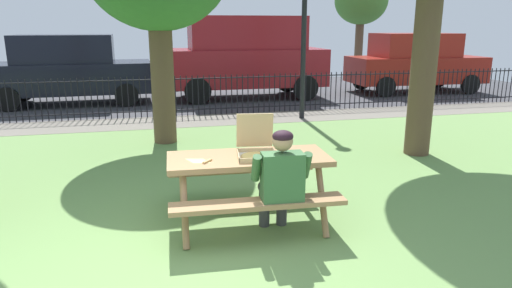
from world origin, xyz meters
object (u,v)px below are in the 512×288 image
at_px(pizza_box_open, 256,148).
at_px(parked_car_left, 69,69).
at_px(far_tree_center, 361,1).
at_px(parked_car_center, 246,55).
at_px(picnic_table_foreground, 249,171).
at_px(adult_at_table, 280,179).
at_px(parked_car_right, 415,62).
at_px(lamp_post_walkway, 304,12).
at_px(pizza_slice_on_table, 200,160).

bearing_deg(pizza_box_open, parked_car_left, 110.05).
distance_m(pizza_box_open, far_tree_center, 17.88).
bearing_deg(parked_car_center, pizza_box_open, -101.24).
bearing_deg(picnic_table_foreground, parked_car_left, 109.63).
distance_m(adult_at_table, parked_car_right, 12.12).
bearing_deg(parked_car_center, picnic_table_foreground, -101.76).
bearing_deg(parked_car_right, far_tree_center, 81.22).
distance_m(lamp_post_walkway, parked_car_left, 6.88).
bearing_deg(pizza_slice_on_table, lamp_post_walkway, 61.42).
height_order(pizza_slice_on_table, lamp_post_walkway, lamp_post_walkway).
bearing_deg(parked_car_left, parked_car_center, 0.01).
distance_m(picnic_table_foreground, pizza_box_open, 0.28).
relative_size(parked_car_right, far_tree_center, 1.01).
height_order(pizza_box_open, parked_car_center, parked_car_center).
height_order(pizza_slice_on_table, parked_car_left, parked_car_left).
xyz_separation_m(picnic_table_foreground, lamp_post_walkway, (2.52, 5.58, 1.89)).
relative_size(parked_car_center, parked_car_right, 1.06).
bearing_deg(adult_at_table, picnic_table_foreground, 113.48).
relative_size(pizza_box_open, parked_car_center, 0.11).
relative_size(adult_at_table, far_tree_center, 0.27).
xyz_separation_m(pizza_slice_on_table, parked_car_center, (2.44, 9.12, 0.53)).
bearing_deg(parked_car_left, parked_car_right, 0.01).
bearing_deg(pizza_box_open, parked_car_center, 78.76).
height_order(picnic_table_foreground, pizza_box_open, pizza_box_open).
bearing_deg(picnic_table_foreground, pizza_box_open, -11.39).
xyz_separation_m(pizza_box_open, parked_car_center, (1.80, 9.07, 0.45)).
distance_m(adult_at_table, far_tree_center, 18.28).
height_order(pizza_slice_on_table, parked_car_center, parked_car_center).
xyz_separation_m(pizza_box_open, parked_car_right, (7.57, 9.07, 0.15)).
distance_m(pizza_slice_on_table, lamp_post_walkway, 6.65).
distance_m(lamp_post_walkway, parked_car_right, 6.37).
relative_size(pizza_box_open, adult_at_table, 0.45).
bearing_deg(lamp_post_walkway, parked_car_center, 100.39).
distance_m(adult_at_table, parked_car_left, 10.18).
height_order(adult_at_table, far_tree_center, far_tree_center).
relative_size(picnic_table_foreground, lamp_post_walkway, 0.46).
height_order(adult_at_table, lamp_post_walkway, lamp_post_walkway).
distance_m(parked_car_right, far_tree_center, 6.90).
bearing_deg(far_tree_center, pizza_box_open, -118.89).
relative_size(pizza_box_open, pizza_slice_on_table, 1.85).
height_order(pizza_box_open, pizza_slice_on_table, pizza_box_open).
relative_size(adult_at_table, parked_car_left, 0.27).
bearing_deg(adult_at_table, parked_car_right, 52.19).
xyz_separation_m(pizza_box_open, pizza_slice_on_table, (-0.64, -0.04, -0.08)).
distance_m(pizza_slice_on_table, parked_car_right, 12.26).
xyz_separation_m(lamp_post_walkway, far_tree_center, (6.12, 9.91, 0.77)).
bearing_deg(parked_car_right, pizza_slice_on_table, -131.97).
bearing_deg(parked_car_left, lamp_post_walkway, -31.11).
relative_size(adult_at_table, parked_car_center, 0.25).
height_order(adult_at_table, parked_car_center, parked_car_center).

